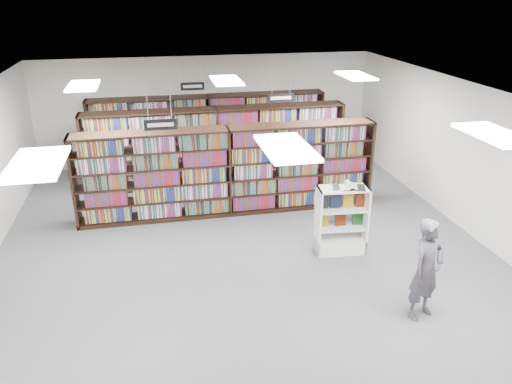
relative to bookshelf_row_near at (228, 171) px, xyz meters
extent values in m
plane|color=#57565C|center=(0.00, -2.00, -1.05)|extent=(12.00, 12.00, 0.00)
cube|color=white|center=(0.00, -2.00, 2.15)|extent=(10.00, 12.00, 0.10)
cube|color=silver|center=(0.00, 4.00, 0.55)|extent=(10.00, 0.10, 3.20)
cube|color=silver|center=(5.00, -2.00, 0.55)|extent=(0.10, 12.00, 3.20)
cube|color=black|center=(0.00, 0.00, 0.00)|extent=(7.00, 0.60, 2.10)
cube|color=maroon|center=(0.00, 0.00, 0.00)|extent=(6.88, 0.42, 1.98)
cube|color=black|center=(0.00, 2.00, 0.00)|extent=(7.00, 0.60, 2.10)
cube|color=maroon|center=(0.00, 2.00, 0.00)|extent=(6.88, 0.42, 1.98)
cube|color=black|center=(0.00, 3.70, 0.00)|extent=(7.00, 0.60, 2.10)
cube|color=maroon|center=(0.00, 3.70, 0.00)|extent=(6.88, 0.42, 1.98)
cylinder|color=#B2B2B7|center=(-1.73, -1.00, 1.86)|extent=(0.01, 0.01, 0.58)
cylinder|color=#B2B2B7|center=(-1.27, -1.00, 1.86)|extent=(0.01, 0.01, 0.58)
cube|color=black|center=(-1.50, -1.00, 1.46)|extent=(0.65, 0.02, 0.22)
cube|color=white|center=(-1.50, -1.01, 1.46)|extent=(0.52, 0.00, 0.08)
cylinder|color=#B2B2B7|center=(1.27, 1.00, 1.86)|extent=(0.01, 0.01, 0.58)
cylinder|color=#B2B2B7|center=(1.73, 1.00, 1.86)|extent=(0.01, 0.01, 0.58)
cube|color=black|center=(1.50, 1.00, 1.46)|extent=(0.65, 0.02, 0.22)
cube|color=white|center=(1.50, 0.99, 1.46)|extent=(0.52, 0.00, 0.08)
cylinder|color=#B2B2B7|center=(-0.73, 3.00, 1.86)|extent=(0.01, 0.01, 0.58)
cylinder|color=#B2B2B7|center=(-0.27, 3.00, 1.86)|extent=(0.01, 0.01, 0.58)
cube|color=black|center=(-0.50, 3.00, 1.46)|extent=(0.65, 0.02, 0.22)
cube|color=white|center=(-0.50, 2.99, 1.46)|extent=(0.52, 0.00, 0.08)
cube|color=white|center=(-3.00, -5.00, 2.11)|extent=(0.60, 1.20, 0.04)
cube|color=white|center=(0.00, -5.00, 2.11)|extent=(0.60, 1.20, 0.04)
cube|color=white|center=(3.00, -5.00, 2.11)|extent=(0.60, 1.20, 0.04)
cube|color=white|center=(-3.00, 0.00, 2.11)|extent=(0.60, 1.20, 0.04)
cube|color=white|center=(0.00, 0.00, 2.11)|extent=(0.60, 1.20, 0.04)
cube|color=white|center=(3.00, 0.00, 2.11)|extent=(0.60, 1.20, 0.04)
cube|color=white|center=(1.92, -2.37, -0.90)|extent=(1.04, 0.58, 0.30)
cube|color=white|center=(1.43, -2.33, -0.35)|extent=(0.08, 0.50, 1.41)
cube|color=white|center=(2.40, -2.41, -0.35)|extent=(0.08, 0.50, 1.41)
cube|color=white|center=(1.94, -2.14, -0.35)|extent=(1.01, 0.11, 1.41)
cube|color=white|center=(1.92, -2.37, 0.34)|extent=(1.04, 0.58, 0.03)
cube|color=white|center=(1.92, -2.37, -0.50)|extent=(0.96, 0.54, 0.02)
cube|color=white|center=(1.92, -2.37, -0.09)|extent=(0.96, 0.54, 0.02)
cube|color=black|center=(1.54, -2.29, 0.07)|extent=(0.21, 0.09, 0.30)
cube|color=#161C36|center=(1.79, -2.31, 0.07)|extent=(0.21, 0.09, 0.30)
cube|color=#C18E20|center=(2.05, -2.33, 0.07)|extent=(0.21, 0.09, 0.30)
cube|color=#641F0A|center=(2.30, -2.35, 0.07)|extent=(0.21, 0.09, 0.30)
cube|color=#C18E20|center=(1.56, -2.29, -0.34)|extent=(0.23, 0.08, 0.28)
cube|color=#641F0A|center=(1.92, -2.32, -0.34)|extent=(0.23, 0.08, 0.28)
cube|color=#174D1B|center=(2.28, -2.35, -0.34)|extent=(0.23, 0.08, 0.28)
cube|color=black|center=(2.02, -2.38, 0.37)|extent=(0.70, 0.52, 0.02)
cube|color=white|center=(1.87, -2.38, 0.38)|extent=(0.36, 0.40, 0.05)
cube|color=white|center=(2.17, -2.38, 0.38)|extent=(0.36, 0.40, 0.07)
cylinder|color=white|center=(2.00, -2.38, 0.42)|extent=(0.19, 0.33, 0.10)
imported|color=#48444E|center=(2.46, -4.71, -0.18)|extent=(0.75, 0.63, 1.75)
camera|label=1|loc=(-1.64, -10.88, 4.02)|focal=35.00mm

